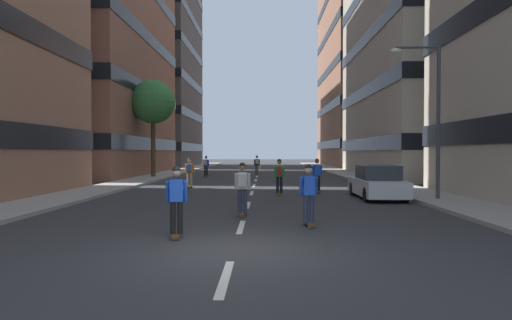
{
  "coord_description": "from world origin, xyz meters",
  "views": [
    {
      "loc": [
        0.67,
        -9.32,
        2.14
      ],
      "look_at": [
        0.0,
        24.18,
        1.48
      ],
      "focal_mm": 30.6,
      "sensor_mm": 36.0,
      "label": 1
    }
  ],
  "objects_px": {
    "street_tree_near": "(153,102)",
    "skater_3": "(257,164)",
    "parked_car_near": "(377,183)",
    "skater_1": "(206,165)",
    "skater_4": "(242,185)",
    "skater_2": "(279,174)",
    "skater_0": "(309,192)",
    "streetlamp_right": "(430,104)",
    "skater_5": "(317,174)",
    "skater_6": "(189,171)",
    "skater_7": "(176,198)"
  },
  "relations": [
    {
      "from": "streetlamp_right",
      "to": "skater_4",
      "type": "xyz_separation_m",
      "value": [
        -7.73,
        -4.19,
        -3.12
      ]
    },
    {
      "from": "skater_7",
      "to": "skater_5",
      "type": "bearing_deg",
      "value": 67.38
    },
    {
      "from": "skater_0",
      "to": "skater_2",
      "type": "xyz_separation_m",
      "value": [
        -0.54,
        9.01,
        0.03
      ]
    },
    {
      "from": "skater_7",
      "to": "skater_4",
      "type": "bearing_deg",
      "value": 68.16
    },
    {
      "from": "streetlamp_right",
      "to": "parked_car_near",
      "type": "bearing_deg",
      "value": 146.87
    },
    {
      "from": "streetlamp_right",
      "to": "skater_5",
      "type": "xyz_separation_m",
      "value": [
        -4.27,
        3.96,
        -3.15
      ]
    },
    {
      "from": "skater_4",
      "to": "skater_5",
      "type": "distance_m",
      "value": 8.85
    },
    {
      "from": "skater_4",
      "to": "skater_2",
      "type": "bearing_deg",
      "value": 78.31
    },
    {
      "from": "parked_car_near",
      "to": "skater_5",
      "type": "bearing_deg",
      "value": 131.23
    },
    {
      "from": "skater_4",
      "to": "skater_6",
      "type": "xyz_separation_m",
      "value": [
        -3.65,
        10.87,
        0.0
      ]
    },
    {
      "from": "street_tree_near",
      "to": "skater_3",
      "type": "height_order",
      "value": "street_tree_near"
    },
    {
      "from": "parked_car_near",
      "to": "skater_0",
      "type": "relative_size",
      "value": 2.47
    },
    {
      "from": "skater_1",
      "to": "skater_7",
      "type": "height_order",
      "value": "same"
    },
    {
      "from": "skater_4",
      "to": "skater_6",
      "type": "distance_m",
      "value": 11.47
    },
    {
      "from": "street_tree_near",
      "to": "skater_5",
      "type": "bearing_deg",
      "value": -46.33
    },
    {
      "from": "skater_3",
      "to": "skater_5",
      "type": "distance_m",
      "value": 17.8
    },
    {
      "from": "parked_car_near",
      "to": "skater_7",
      "type": "distance_m",
      "value": 11.64
    },
    {
      "from": "street_tree_near",
      "to": "skater_5",
      "type": "relative_size",
      "value": 4.36
    },
    {
      "from": "parked_car_near",
      "to": "skater_6",
      "type": "height_order",
      "value": "skater_6"
    },
    {
      "from": "skater_0",
      "to": "skater_7",
      "type": "distance_m",
      "value": 3.86
    },
    {
      "from": "skater_0",
      "to": "skater_2",
      "type": "bearing_deg",
      "value": 93.42
    },
    {
      "from": "street_tree_near",
      "to": "skater_3",
      "type": "relative_size",
      "value": 4.36
    },
    {
      "from": "skater_0",
      "to": "skater_5",
      "type": "height_order",
      "value": "same"
    },
    {
      "from": "skater_3",
      "to": "skater_4",
      "type": "relative_size",
      "value": 1.0
    },
    {
      "from": "skater_0",
      "to": "skater_3",
      "type": "bearing_deg",
      "value": 94.1
    },
    {
      "from": "skater_1",
      "to": "skater_6",
      "type": "xyz_separation_m",
      "value": [
        0.59,
        -11.42,
        0.0
      ]
    },
    {
      "from": "skater_6",
      "to": "skater_3",
      "type": "bearing_deg",
      "value": 76.0
    },
    {
      "from": "skater_0",
      "to": "skater_6",
      "type": "bearing_deg",
      "value": 113.82
    },
    {
      "from": "skater_6",
      "to": "skater_1",
      "type": "bearing_deg",
      "value": 92.93
    },
    {
      "from": "parked_car_near",
      "to": "street_tree_near",
      "type": "relative_size",
      "value": 0.57
    },
    {
      "from": "street_tree_near",
      "to": "skater_1",
      "type": "distance_m",
      "value": 6.72
    },
    {
      "from": "parked_car_near",
      "to": "street_tree_near",
      "type": "bearing_deg",
      "value": 133.24
    },
    {
      "from": "streetlamp_right",
      "to": "skater_5",
      "type": "bearing_deg",
      "value": 137.18
    },
    {
      "from": "skater_4",
      "to": "skater_0",
      "type": "bearing_deg",
      "value": -43.94
    },
    {
      "from": "skater_0",
      "to": "skater_2",
      "type": "distance_m",
      "value": 9.03
    },
    {
      "from": "streetlamp_right",
      "to": "skater_0",
      "type": "bearing_deg",
      "value": -133.05
    },
    {
      "from": "street_tree_near",
      "to": "skater_6",
      "type": "relative_size",
      "value": 4.36
    },
    {
      "from": "parked_car_near",
      "to": "street_tree_near",
      "type": "height_order",
      "value": "street_tree_near"
    },
    {
      "from": "street_tree_near",
      "to": "skater_1",
      "type": "relative_size",
      "value": 4.36
    },
    {
      "from": "skater_1",
      "to": "skater_2",
      "type": "bearing_deg",
      "value": -69.46
    },
    {
      "from": "skater_5",
      "to": "skater_3",
      "type": "bearing_deg",
      "value": 101.1
    },
    {
      "from": "parked_car_near",
      "to": "skater_7",
      "type": "xyz_separation_m",
      "value": [
        -7.31,
        -9.06,
        0.29
      ]
    },
    {
      "from": "parked_car_near",
      "to": "skater_1",
      "type": "xyz_separation_m",
      "value": [
        -10.08,
        16.87,
        0.32
      ]
    },
    {
      "from": "street_tree_near",
      "to": "skater_2",
      "type": "height_order",
      "value": "street_tree_near"
    },
    {
      "from": "skater_1",
      "to": "skater_3",
      "type": "height_order",
      "value": "same"
    },
    {
      "from": "skater_0",
      "to": "skater_3",
      "type": "distance_m",
      "value": 27.62
    },
    {
      "from": "skater_2",
      "to": "skater_6",
      "type": "relative_size",
      "value": 1.0
    },
    {
      "from": "skater_4",
      "to": "parked_car_near",
      "type": "bearing_deg",
      "value": 42.81
    },
    {
      "from": "skater_0",
      "to": "skater_3",
      "type": "height_order",
      "value": "same"
    },
    {
      "from": "skater_2",
      "to": "skater_3",
      "type": "bearing_deg",
      "value": 94.43
    }
  ]
}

